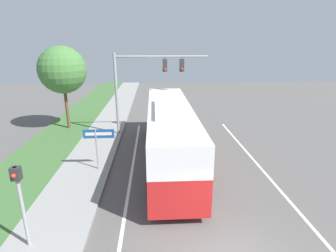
{
  "coord_description": "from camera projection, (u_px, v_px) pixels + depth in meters",
  "views": [
    {
      "loc": [
        -2.35,
        -6.35,
        6.68
      ],
      "look_at": [
        -1.48,
        9.02,
        1.81
      ],
      "focal_mm": 28.0,
      "sensor_mm": 36.0,
      "label": 1
    }
  ],
  "objects": [
    {
      "name": "pedestrian_signal",
      "position": [
        20.0,
        195.0,
        8.35
      ],
      "size": [
        0.28,
        0.34,
        3.04
      ],
      "color": "#939399",
      "rests_on": "ground_plane"
    },
    {
      "name": "street_sign",
      "position": [
        98.0,
        140.0,
        13.87
      ],
      "size": [
        1.62,
        0.08,
        2.43
      ],
      "color": "#939399",
      "rests_on": "ground_plane"
    },
    {
      "name": "roadside_tree",
      "position": [
        62.0,
        70.0,
        19.99
      ],
      "size": [
        3.6,
        3.6,
        6.45
      ],
      "color": "brown",
      "rests_on": "grass_verge"
    },
    {
      "name": "signal_gantry",
      "position": [
        145.0,
        77.0,
        18.89
      ],
      "size": [
        6.77,
        0.41,
        6.04
      ],
      "color": "#939399",
      "rests_on": "ground_plane"
    },
    {
      "name": "bus",
      "position": [
        170.0,
        130.0,
        15.15
      ],
      "size": [
        2.58,
        12.14,
        3.53
      ],
      "color": "red",
      "rests_on": "ground_plane"
    }
  ]
}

